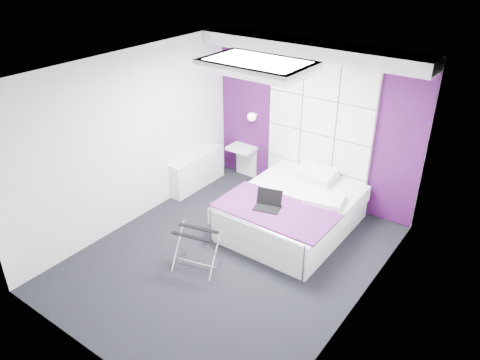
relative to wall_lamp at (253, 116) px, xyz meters
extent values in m
plane|color=black|center=(1.05, -2.06, -1.22)|extent=(4.40, 4.40, 0.00)
plane|color=white|center=(1.05, -2.06, 1.38)|extent=(4.40, 4.40, 0.00)
plane|color=white|center=(1.05, 0.14, 0.08)|extent=(3.60, 0.00, 3.60)
plane|color=white|center=(-0.75, -2.06, 0.08)|extent=(0.00, 4.40, 4.40)
plane|color=white|center=(2.85, -2.06, 0.08)|extent=(0.00, 4.40, 4.40)
cube|color=#431047|center=(1.05, 0.13, 0.08)|extent=(3.58, 0.02, 2.58)
cube|color=white|center=(1.05, -0.11, 1.28)|extent=(3.58, 0.50, 0.20)
sphere|color=white|center=(0.00, 0.00, 0.00)|extent=(0.15, 0.15, 0.15)
cube|color=white|center=(-0.64, -0.76, -0.92)|extent=(0.22, 1.20, 0.60)
cube|color=white|center=(1.37, -0.94, -1.07)|extent=(1.57, 1.96, 0.29)
cube|color=silver|center=(1.37, -0.94, -0.80)|extent=(1.61, 2.00, 0.24)
cube|color=#461348|center=(1.37, -1.43, -0.67)|extent=(1.67, 0.88, 0.03)
cube|color=white|center=(-0.20, -0.04, -0.64)|extent=(0.48, 0.37, 0.05)
cube|color=black|center=(0.83, -2.49, -0.67)|extent=(0.57, 0.42, 0.01)
cube|color=black|center=(1.27, -1.47, -0.64)|extent=(0.36, 0.25, 0.02)
cube|color=black|center=(1.27, -1.34, -0.51)|extent=(0.36, 0.01, 0.24)
camera|label=1|loc=(4.25, -6.20, 2.77)|focal=35.00mm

